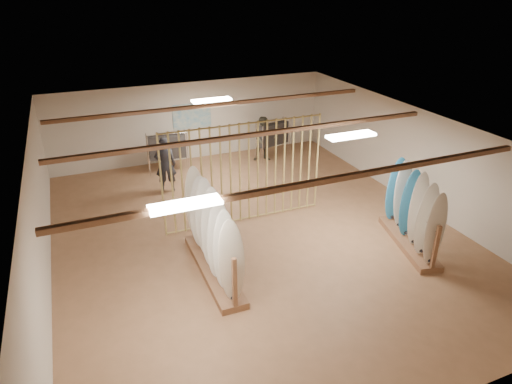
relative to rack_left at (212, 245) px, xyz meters
name	(u,v)px	position (x,y,z in m)	size (l,w,h in m)	color
floor	(256,233)	(1.56, 1.24, -0.73)	(12.00, 12.00, 0.00)	#9E704C
ceiling	(256,131)	(1.56, 1.24, 2.07)	(12.00, 12.00, 0.00)	#989590
wall_back	(192,121)	(1.56, 7.24, 0.67)	(12.00, 12.00, 0.00)	beige
wall_front	(420,348)	(1.56, -4.76, 0.67)	(12.00, 12.00, 0.00)	beige
wall_left	(39,222)	(-3.44, 1.24, 0.67)	(12.00, 12.00, 0.00)	beige
wall_right	(416,157)	(6.56, 1.24, 0.67)	(12.00, 12.00, 0.00)	beige
ceiling_slats	(256,134)	(1.56, 1.24, 1.99)	(9.50, 6.12, 0.10)	brown
light_panels	(256,133)	(1.56, 1.24, 2.01)	(1.20, 0.35, 0.06)	white
bamboo_partition	(244,173)	(1.56, 2.04, 0.67)	(4.45, 0.05, 2.78)	tan
poster	(192,116)	(1.56, 7.22, 0.87)	(1.40, 0.03, 0.90)	teal
rack_left	(212,245)	(0.00, 0.00, 0.00)	(0.61, 3.04, 2.12)	brown
rack_right	(412,220)	(4.88, -0.76, -0.03)	(1.18, 2.59, 2.04)	brown
clothing_rack_a	(167,147)	(0.39, 6.24, 0.18)	(1.31, 0.44, 1.40)	silver
clothing_rack_b	(273,134)	(4.26, 6.10, 0.19)	(1.27, 0.69, 1.41)	silver
shopper_a	(165,161)	(0.01, 4.76, 0.26)	(0.73, 0.49, 1.99)	#222329
shopper_b	(264,136)	(3.86, 6.00, 0.19)	(0.89, 0.69, 1.85)	#39382C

